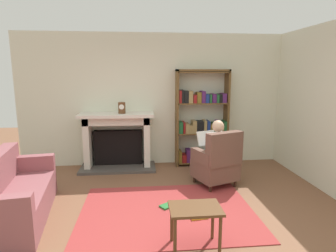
{
  "coord_description": "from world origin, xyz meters",
  "views": [
    {
      "loc": [
        -0.35,
        -3.35,
        1.91
      ],
      "look_at": [
        0.1,
        1.2,
        1.05
      ],
      "focal_mm": 30.31,
      "sensor_mm": 36.0,
      "label": 1
    }
  ],
  "objects_px": {
    "fireplace": "(118,139)",
    "mantel_clock": "(122,108)",
    "side_table": "(195,214)",
    "sofa_floral": "(14,196)",
    "armchair_reading": "(217,162)",
    "bookshelf": "(201,121)",
    "seated_reader": "(214,149)"
  },
  "relations": [
    {
      "from": "armchair_reading",
      "to": "seated_reader",
      "type": "relative_size",
      "value": 0.85
    },
    {
      "from": "bookshelf",
      "to": "mantel_clock",
      "type": "bearing_deg",
      "value": -175.2
    },
    {
      "from": "fireplace",
      "to": "mantel_clock",
      "type": "height_order",
      "value": "mantel_clock"
    },
    {
      "from": "fireplace",
      "to": "side_table",
      "type": "xyz_separation_m",
      "value": [
        1.03,
        -2.86,
        -0.19
      ]
    },
    {
      "from": "armchair_reading",
      "to": "sofa_floral",
      "type": "distance_m",
      "value": 3.08
    },
    {
      "from": "mantel_clock",
      "to": "bookshelf",
      "type": "relative_size",
      "value": 0.11
    },
    {
      "from": "seated_reader",
      "to": "sofa_floral",
      "type": "relative_size",
      "value": 0.64
    },
    {
      "from": "sofa_floral",
      "to": "fireplace",
      "type": "bearing_deg",
      "value": -39.36
    },
    {
      "from": "bookshelf",
      "to": "armchair_reading",
      "type": "distance_m",
      "value": 1.3
    },
    {
      "from": "side_table",
      "to": "mantel_clock",
      "type": "bearing_deg",
      "value": 108.54
    },
    {
      "from": "fireplace",
      "to": "mantel_clock",
      "type": "relative_size",
      "value": 6.85
    },
    {
      "from": "bookshelf",
      "to": "armchair_reading",
      "type": "height_order",
      "value": "bookshelf"
    },
    {
      "from": "bookshelf",
      "to": "seated_reader",
      "type": "height_order",
      "value": "bookshelf"
    },
    {
      "from": "seated_reader",
      "to": "bookshelf",
      "type": "bearing_deg",
      "value": -111.85
    },
    {
      "from": "bookshelf",
      "to": "fireplace",
      "type": "bearing_deg",
      "value": -178.86
    },
    {
      "from": "fireplace",
      "to": "armchair_reading",
      "type": "xyz_separation_m",
      "value": [
        1.75,
        -1.16,
        -0.17
      ]
    },
    {
      "from": "fireplace",
      "to": "sofa_floral",
      "type": "distance_m",
      "value": 2.34
    },
    {
      "from": "fireplace",
      "to": "mantel_clock",
      "type": "distance_m",
      "value": 0.66
    },
    {
      "from": "armchair_reading",
      "to": "fireplace",
      "type": "bearing_deg",
      "value": -54.56
    },
    {
      "from": "seated_reader",
      "to": "side_table",
      "type": "relative_size",
      "value": 2.04
    },
    {
      "from": "fireplace",
      "to": "side_table",
      "type": "relative_size",
      "value": 2.66
    },
    {
      "from": "fireplace",
      "to": "seated_reader",
      "type": "height_order",
      "value": "seated_reader"
    },
    {
      "from": "mantel_clock",
      "to": "seated_reader",
      "type": "relative_size",
      "value": 0.19
    },
    {
      "from": "fireplace",
      "to": "sofa_floral",
      "type": "xyz_separation_m",
      "value": [
        -1.21,
        -1.98,
        -0.27
      ]
    },
    {
      "from": "bookshelf",
      "to": "seated_reader",
      "type": "distance_m",
      "value": 1.13
    },
    {
      "from": "fireplace",
      "to": "side_table",
      "type": "bearing_deg",
      "value": -70.13
    },
    {
      "from": "fireplace",
      "to": "mantel_clock",
      "type": "xyz_separation_m",
      "value": [
        0.11,
        -0.1,
        0.64
      ]
    },
    {
      "from": "bookshelf",
      "to": "side_table",
      "type": "bearing_deg",
      "value": -103.37
    },
    {
      "from": "bookshelf",
      "to": "sofa_floral",
      "type": "relative_size",
      "value": 1.11
    },
    {
      "from": "fireplace",
      "to": "bookshelf",
      "type": "relative_size",
      "value": 0.75
    },
    {
      "from": "side_table",
      "to": "fireplace",
      "type": "bearing_deg",
      "value": 109.87
    },
    {
      "from": "fireplace",
      "to": "sofa_floral",
      "type": "bearing_deg",
      "value": -121.39
    }
  ]
}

